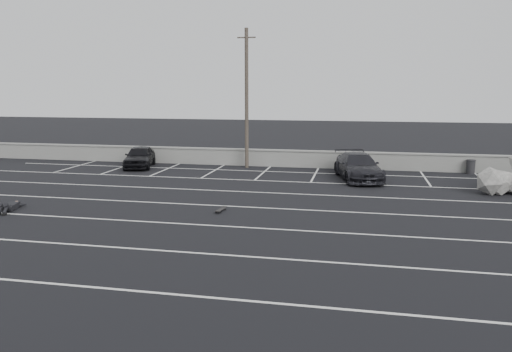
% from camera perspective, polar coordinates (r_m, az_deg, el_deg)
% --- Properties ---
extents(ground, '(120.00, 120.00, 0.00)m').
position_cam_1_polar(ground, '(17.58, 0.10, -5.98)').
color(ground, black).
rests_on(ground, ground).
extents(seawall, '(50.00, 0.45, 1.06)m').
position_cam_1_polar(seawall, '(31.04, 5.35, 2.00)').
color(seawall, gray).
rests_on(seawall, ground).
extents(stall_lines, '(36.00, 20.05, 0.01)m').
position_cam_1_polar(stall_lines, '(21.79, 2.24, -2.83)').
color(stall_lines, silver).
rests_on(stall_lines, ground).
extents(car_left, '(2.54, 4.20, 1.34)m').
position_cam_1_polar(car_left, '(31.78, -13.15, 2.19)').
color(car_left, black).
rests_on(car_left, ground).
extents(car_right, '(3.05, 5.15, 1.40)m').
position_cam_1_polar(car_right, '(27.31, 11.60, 1.07)').
color(car_right, black).
rests_on(car_right, ground).
extents(utility_pole, '(1.12, 0.22, 8.37)m').
position_cam_1_polar(utility_pole, '(30.52, -1.08, 8.86)').
color(utility_pole, '#4C4238').
rests_on(utility_pole, ground).
extents(trash_bin, '(0.61, 0.61, 0.81)m').
position_cam_1_polar(trash_bin, '(31.07, 23.33, 0.98)').
color(trash_bin, '#252427').
rests_on(trash_bin, ground).
extents(person, '(2.10, 2.72, 0.45)m').
position_cam_1_polar(person, '(22.57, -26.12, -2.84)').
color(person, black).
rests_on(person, ground).
extents(skateboard, '(0.28, 0.77, 0.09)m').
position_cam_1_polar(skateboard, '(19.93, -4.07, -3.87)').
color(skateboard, black).
rests_on(skateboard, ground).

